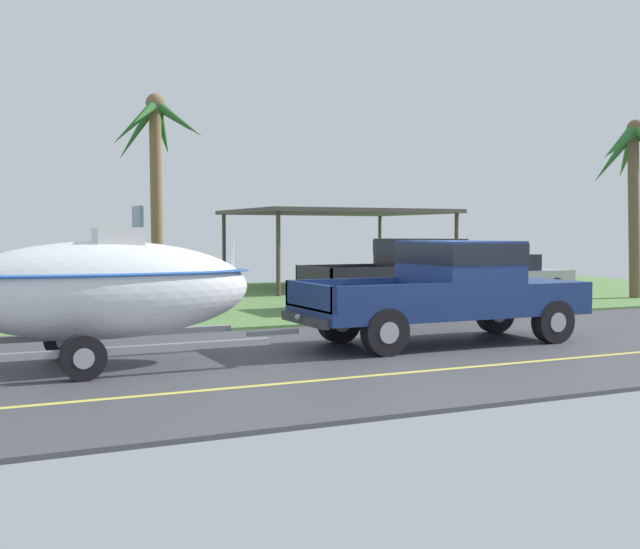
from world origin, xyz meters
The scene contains 9 objects.
ground centered at (0.00, 8.38, -0.01)m, with size 36.00×22.00×0.11m.
pickup_truck_towing centered at (0.52, 0.57, 1.05)m, with size 5.67×2.01×1.89m.
boat_on_trailer centered at (-5.96, 0.57, 1.19)m, with size 5.80×2.20×2.46m.
parked_pickup_background centered at (3.34, 6.41, 1.05)m, with size 5.80×2.17×1.88m.
parked_sedan_near centered at (7.16, 8.10, 0.67)m, with size 4.73×1.86×1.38m.
parked_sedan_far centered at (-5.49, 7.95, 0.67)m, with size 4.69×1.85×1.38m.
carport_awning centered at (4.58, 13.95, 2.74)m, with size 7.19×5.93×2.86m.
palm_tree_near_left centered at (10.94, 6.18, 4.16)m, with size 2.90×3.09×5.48m.
palm_tree_near_right centered at (-2.40, 11.98, 4.53)m, with size 2.74×2.94×6.20m.
Camera 1 is at (-8.00, -11.60, 2.05)m, focal length 44.21 mm.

